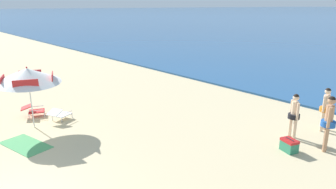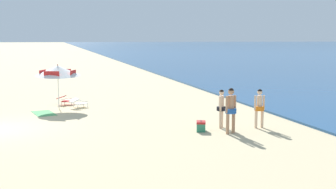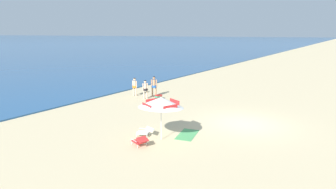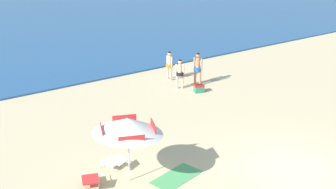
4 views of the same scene
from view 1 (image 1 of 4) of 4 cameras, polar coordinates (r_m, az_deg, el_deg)
beach_umbrella_striped_main at (r=12.01m, az=-24.74°, el=3.26°), size 2.35×2.32×2.32m
lounge_chair_under_umbrella at (r=13.68m, az=-23.89°, el=-2.61°), size 0.80×0.99×0.50m
lounge_chair_beside_umbrella at (r=12.80m, az=-19.61°, el=-3.42°), size 0.83×1.01×0.51m
person_standing_near_shore at (r=10.63m, az=27.82°, el=-4.14°), size 0.43×0.50×1.76m
person_standing_beside at (r=11.13m, az=22.50°, el=-3.19°), size 0.41×0.38×1.57m
person_wading_in at (r=12.30m, az=27.37°, el=-1.94°), size 0.39×0.47×1.60m
cooler_box at (r=10.34m, az=21.68°, el=-8.81°), size 0.58×0.49×0.43m
beach_towel at (r=11.13m, az=-25.04°, el=-8.52°), size 1.96×1.29×0.01m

